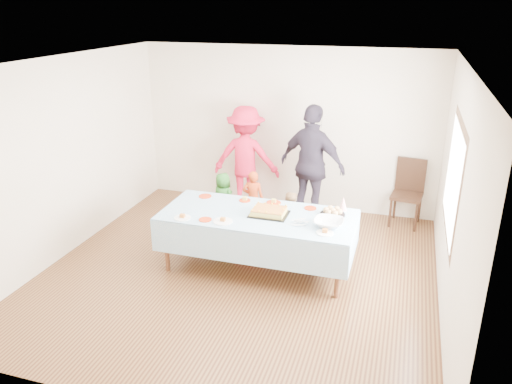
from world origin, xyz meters
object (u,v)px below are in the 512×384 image
party_table (258,218)px  birthday_cake (269,212)px  adult_left (246,158)px  dining_chair (408,188)px

party_table → birthday_cake: size_ratio=5.16×
adult_left → birthday_cake: bearing=111.9°
dining_chair → adult_left: 2.69m
party_table → adult_left: (-0.82, 2.01, 0.15)m
party_table → birthday_cake: birthday_cake is taller
dining_chair → party_table: bearing=-123.4°
adult_left → party_table: bearing=108.2°
birthday_cake → adult_left: bearing=115.9°
dining_chair → adult_left: size_ratio=0.60×
birthday_cake → adult_left: adult_left is taller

